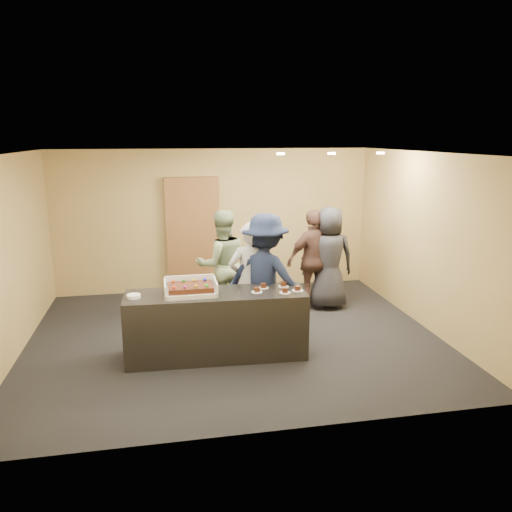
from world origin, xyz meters
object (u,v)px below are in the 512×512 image
person_navy_man (265,278)px  person_dark_suit (329,258)px  person_sage_man (222,264)px  sheet_cake (191,287)px  plate_stack (134,296)px  person_server_grey (250,281)px  cake_box (191,290)px  person_brown_extra (314,260)px  serving_counter (216,325)px  storage_cabinet (193,235)px

person_navy_man → person_dark_suit: 1.80m
person_sage_man → person_dark_suit: (1.86, 0.11, -0.00)m
person_navy_man → person_dark_suit: (1.36, 1.18, -0.05)m
person_sage_man → sheet_cake: bearing=60.6°
plate_stack → person_navy_man: 1.89m
sheet_cake → person_server_grey: size_ratio=0.33×
sheet_cake → person_dark_suit: (2.46, 1.63, -0.11)m
cake_box → sheet_cake: cake_box is taller
cake_box → person_navy_man: size_ratio=0.36×
cake_box → person_brown_extra: bearing=36.6°
serving_counter → storage_cabinet: 3.08m
plate_stack → person_brown_extra: size_ratio=0.10×
cake_box → plate_stack: (-0.73, -0.03, -0.02)m
person_dark_suit → person_sage_man: bearing=6.9°
cake_box → plate_stack: cake_box is taller
storage_cabinet → person_navy_man: 2.71m
person_navy_man → person_brown_extra: bearing=-98.5°
person_navy_man → person_server_grey: bearing=13.8°
storage_cabinet → person_navy_man: size_ratio=1.17×
sheet_cake → person_brown_extra: bearing=37.0°
cake_box → person_sage_man: (0.60, 1.49, -0.05)m
person_navy_man → person_brown_extra: size_ratio=1.09×
plate_stack → person_navy_man: bearing=14.0°
plate_stack → person_sage_man: (1.33, 1.52, -0.03)m
person_navy_man → storage_cabinet: bearing=-37.4°
storage_cabinet → person_sage_man: storage_cabinet is taller
person_server_grey → person_sage_man: person_sage_man is taller
person_server_grey → plate_stack: bearing=10.4°
serving_counter → person_server_grey: person_server_grey is taller
storage_cabinet → person_sage_man: (0.36, -1.50, -0.20)m
person_navy_man → person_brown_extra: (1.10, 1.21, -0.08)m
serving_counter → person_navy_man: bearing=32.8°
person_navy_man → cake_box: bearing=55.1°
person_server_grey → person_sage_man: (-0.29, 0.98, 0.02)m
cake_box → person_navy_man: person_navy_man is taller
storage_cabinet → person_brown_extra: bearing=-34.6°
serving_counter → cake_box: bearing=178.0°
person_server_grey → person_navy_man: 0.24m
sheet_cake → serving_counter: bearing=-0.0°
sheet_cake → person_server_grey: (0.88, 0.53, -0.12)m
plate_stack → person_brown_extra: 3.37m
person_sage_man → person_navy_man: person_navy_man is taller
plate_stack → cake_box: bearing=2.3°
person_navy_man → person_dark_suit: size_ratio=1.05×
person_sage_man → storage_cabinet: bearing=-84.2°
serving_counter → person_brown_extra: bearing=43.9°
cake_box → sheet_cake: (-0.00, -0.03, 0.05)m
plate_stack → sheet_cake: bearing=0.4°
sheet_cake → person_sage_man: size_ratio=0.32×
storage_cabinet → person_brown_extra: size_ratio=1.27×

